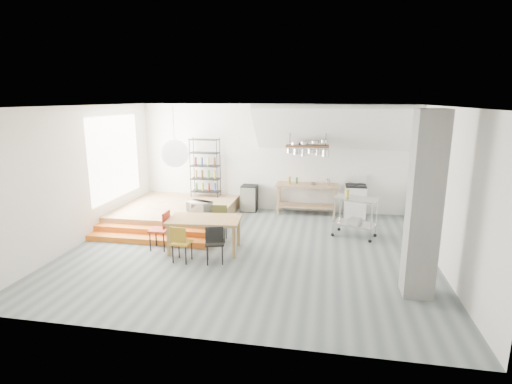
% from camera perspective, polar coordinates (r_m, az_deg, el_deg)
% --- Properties ---
extents(floor, '(8.00, 8.00, 0.00)m').
position_cam_1_polar(floor, '(9.15, -1.01, -8.28)').
color(floor, slate).
rests_on(floor, ground).
extents(wall_back, '(8.00, 0.04, 3.20)m').
position_cam_1_polar(wall_back, '(12.09, 2.23, 4.88)').
color(wall_back, silver).
rests_on(wall_back, ground).
extents(wall_left, '(0.04, 7.00, 3.20)m').
position_cam_1_polar(wall_left, '(10.25, -23.56, 2.26)').
color(wall_left, silver).
rests_on(wall_left, ground).
extents(wall_right, '(0.04, 7.00, 3.20)m').
position_cam_1_polar(wall_right, '(8.84, 25.29, 0.48)').
color(wall_right, silver).
rests_on(wall_right, ground).
extents(ceiling, '(8.00, 7.00, 0.02)m').
position_cam_1_polar(ceiling, '(8.52, -1.10, 12.18)').
color(ceiling, white).
rests_on(ceiling, wall_back).
extents(slope_ceiling, '(4.40, 1.44, 1.32)m').
position_cam_1_polar(slope_ceiling, '(11.28, 11.04, 8.90)').
color(slope_ceiling, white).
rests_on(slope_ceiling, wall_back).
extents(window_pane, '(0.02, 2.50, 2.20)m').
position_cam_1_polar(window_pane, '(11.47, -19.45, 4.68)').
color(window_pane, white).
rests_on(window_pane, wall_left).
extents(platform, '(3.00, 3.00, 0.40)m').
position_cam_1_polar(platform, '(11.60, -11.25, -2.82)').
color(platform, '#936D49').
rests_on(platform, ground).
extents(step_lower, '(3.00, 0.35, 0.13)m').
position_cam_1_polar(step_lower, '(9.94, -15.32, -6.58)').
color(step_lower, orange).
rests_on(step_lower, ground).
extents(step_upper, '(3.00, 0.35, 0.27)m').
position_cam_1_polar(step_upper, '(10.22, -14.50, -5.59)').
color(step_upper, orange).
rests_on(step_upper, ground).
extents(concrete_column, '(0.50, 0.50, 3.20)m').
position_cam_1_polar(concrete_column, '(7.25, 22.88, -1.85)').
color(concrete_column, gray).
rests_on(concrete_column, ground).
extents(kitchen_counter, '(1.80, 0.60, 0.91)m').
position_cam_1_polar(kitchen_counter, '(11.83, 7.23, -0.22)').
color(kitchen_counter, '#936D49').
rests_on(kitchen_counter, ground).
extents(stove, '(0.60, 0.60, 1.18)m').
position_cam_1_polar(stove, '(11.88, 13.96, -1.17)').
color(stove, white).
rests_on(stove, ground).
extents(pot_rack, '(1.20, 0.50, 1.43)m').
position_cam_1_polar(pot_rack, '(11.37, 7.50, 6.15)').
color(pot_rack, '#42281A').
rests_on(pot_rack, ceiling).
extents(wire_shelving, '(0.88, 0.38, 1.80)m').
position_cam_1_polar(wire_shelving, '(12.29, -7.27, 3.63)').
color(wire_shelving, black).
rests_on(wire_shelving, platform).
extents(microwave_shelf, '(0.60, 0.40, 0.16)m').
position_cam_1_polar(microwave_shelf, '(10.01, -8.06, -3.20)').
color(microwave_shelf, '#936D49').
rests_on(microwave_shelf, platform).
extents(paper_lantern, '(0.60, 0.60, 0.60)m').
position_cam_1_polar(paper_lantern, '(8.80, -11.51, 5.42)').
color(paper_lantern, white).
rests_on(paper_lantern, ceiling).
extents(dining_table, '(1.67, 1.04, 0.76)m').
position_cam_1_polar(dining_table, '(8.98, -7.38, -4.26)').
color(dining_table, olive).
rests_on(dining_table, ground).
extents(chair_mustard, '(0.40, 0.40, 0.80)m').
position_cam_1_polar(chair_mustard, '(8.47, -10.75, -6.86)').
color(chair_mustard, '#A0791B').
rests_on(chair_mustard, ground).
extents(chair_black, '(0.47, 0.47, 0.84)m').
position_cam_1_polar(chair_black, '(8.30, -5.94, -6.95)').
color(chair_black, black).
rests_on(chair_black, ground).
extents(chair_olive, '(0.43, 0.43, 0.85)m').
position_cam_1_polar(chair_olive, '(9.66, -5.31, -3.98)').
color(chair_olive, brown).
rests_on(chair_olive, ground).
extents(chair_red, '(0.41, 0.41, 0.89)m').
position_cam_1_polar(chair_red, '(9.27, -13.25, -4.88)').
color(chair_red, '#B32E19').
rests_on(chair_red, ground).
extents(rolling_cart, '(1.13, 0.86, 0.99)m').
position_cam_1_polar(rolling_cart, '(10.10, 13.98, -2.74)').
color(rolling_cart, silver).
rests_on(rolling_cart, ground).
extents(mini_fridge, '(0.47, 0.47, 0.79)m').
position_cam_1_polar(mini_fridge, '(12.14, -0.94, -0.87)').
color(mini_fridge, black).
rests_on(mini_fridge, ground).
extents(microwave, '(0.66, 0.56, 0.31)m').
position_cam_1_polar(microwave, '(9.96, -8.10, -2.24)').
color(microwave, beige).
rests_on(microwave, microwave_shelf).
extents(bowl, '(0.26, 0.26, 0.06)m').
position_cam_1_polar(bowl, '(11.71, 8.16, 1.18)').
color(bowl, silver).
rests_on(bowl, kitchen_counter).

